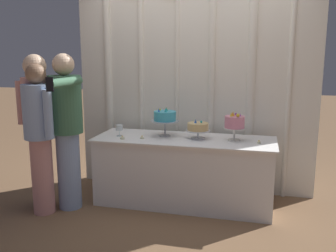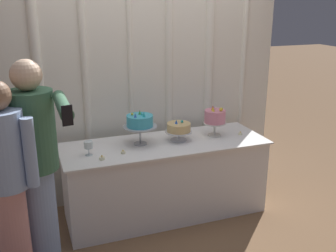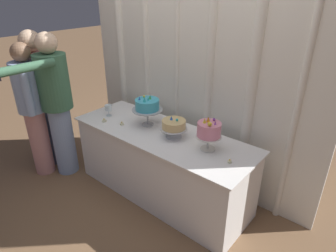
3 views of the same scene
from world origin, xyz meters
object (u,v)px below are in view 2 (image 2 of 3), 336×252
Objects in this scene: cake_table at (165,178)px; cake_display_rightmost at (215,117)px; cake_display_leftmost at (140,122)px; tealight_near_right at (240,134)px; cake_display_center at (179,128)px; tealight_far_left at (102,158)px; guest_man_dark_suit at (7,180)px; wine_glass at (88,145)px; guest_girl_blue_dress at (35,159)px; tealight_near_left at (123,152)px.

cake_display_rightmost is at bearing 2.54° from cake_table.
cake_display_leftmost is at bearing 168.26° from cake_table.
tealight_near_right is at bearing -4.99° from cake_display_leftmost.
cake_display_rightmost reaches higher than cake_display_center.
cake_display_center is 0.81m from tealight_far_left.
guest_man_dark_suit reaches higher than cake_display_rightmost.
tealight_far_left is at bearing -149.15° from cake_display_leftmost.
cake_display_rightmost is at bearing 0.97° from cake_display_center.
tealight_far_left is at bearing -57.63° from wine_glass.
guest_girl_blue_dress reaches higher than cake_display_rightmost.
cake_display_leftmost reaches higher than cake_display_rightmost.
cake_display_center reaches higher than tealight_near_right.
cake_table is 39.02× the size of tealight_far_left.
tealight_near_left is at bearing -166.08° from cake_display_center.
tealight_near_left is 0.80m from guest_girl_blue_dress.
cake_display_rightmost is at bearing 18.10° from guest_man_dark_suit.
guest_girl_blue_dress reaches higher than tealight_near_left.
cake_display_leftmost is 0.52m from wine_glass.
guest_man_dark_suit is (-0.92, -0.47, 0.10)m from tealight_near_left.
cake_table is at bearing 16.22° from tealight_near_left.
guest_man_dark_suit is (-0.20, -0.18, -0.06)m from guest_girl_blue_dress.
guest_girl_blue_dress is at bearing -165.46° from cake_display_rightmost.
cake_display_center is at bearing -179.03° from cake_display_rightmost.
guest_man_dark_suit reaches higher than cake_display_leftmost.
cake_display_center is (0.14, 0.02, 0.49)m from cake_table.
guest_man_dark_suit is (-1.88, -0.62, -0.08)m from cake_display_rightmost.
guest_girl_blue_dress is at bearing -161.73° from cake_display_center.
guest_girl_blue_dress is at bearing -158.41° from tealight_near_left.
guest_man_dark_suit reaches higher than wine_glass.
cake_display_center is at bearing 22.07° from guest_man_dark_suit.
wine_glass is 0.30m from tealight_near_left.
tealight_far_left is 1.19× the size of tealight_near_left.
guest_girl_blue_dress is at bearing -141.28° from wine_glass.
cake_display_leftmost is 8.85× the size of tealight_near_right.
guest_man_dark_suit reaches higher than cake_display_center.
wine_glass is 2.56× the size of tealight_far_left.
cake_table is at bearing 23.55° from guest_man_dark_suit.
cake_display_leftmost is 0.20× the size of guest_girl_blue_dress.
tealight_far_left is (-0.41, -0.24, -0.20)m from cake_display_leftmost.
guest_man_dark_suit is (-2.14, -0.55, 0.10)m from tealight_near_right.
cake_display_leftmost reaches higher than cake_table.
cake_display_leftmost is 2.56× the size of wine_glass.
tealight_far_left is (-0.78, -0.21, -0.11)m from cake_display_center.
tealight_near_left is 1.04m from guest_man_dark_suit.
wine_glass reaches higher than tealight_near_right.
cake_display_rightmost is 7.39× the size of tealight_near_left.
cake_display_rightmost is at bearing 165.83° from tealight_near_right.
guest_girl_blue_dress is (-1.94, -0.37, 0.16)m from tealight_near_right.
cake_display_rightmost is 6.23× the size of tealight_far_left.
cake_table is 1.26× the size of guest_man_dark_suit.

